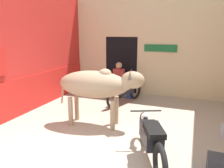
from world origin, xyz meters
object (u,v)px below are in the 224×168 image
at_px(shopkeeper_seated, 118,79).
at_px(crate, 222,166).
at_px(motorcycle_near, 151,138).
at_px(motorcycle_far, 125,91).
at_px(plastic_stool, 130,91).
at_px(cow, 97,85).

height_order(shopkeeper_seated, crate, shopkeeper_seated).
distance_m(motorcycle_near, shopkeeper_seated, 3.96).
distance_m(motorcycle_far, crate, 3.80).
height_order(shopkeeper_seated, plastic_stool, shopkeeper_seated).
relative_size(cow, motorcycle_far, 1.19).
xyz_separation_m(motorcycle_near, plastic_stool, (-1.41, 3.50, -0.20)).
bearing_deg(shopkeeper_seated, motorcycle_far, -54.30).
bearing_deg(motorcycle_near, shopkeeper_seated, 117.54).
bearing_deg(shopkeeper_seated, motorcycle_near, -62.46).
distance_m(cow, crate, 2.92).
bearing_deg(shopkeeper_seated, plastic_stool, -0.79).
relative_size(motorcycle_far, plastic_stool, 4.00).
height_order(motorcycle_near, crate, motorcycle_near).
height_order(motorcycle_near, motorcycle_far, motorcycle_near).
relative_size(shopkeeper_seated, crate, 2.71).
xyz_separation_m(cow, crate, (2.60, -1.01, -0.85)).
bearing_deg(plastic_stool, crate, -53.66).
relative_size(cow, motorcycle_near, 1.18).
bearing_deg(motorcycle_far, plastic_stool, 91.91).
height_order(cow, crate, cow).
bearing_deg(motorcycle_near, plastic_stool, 111.94).
xyz_separation_m(motorcycle_far, shopkeeper_seated, (-0.44, 0.61, 0.23)).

